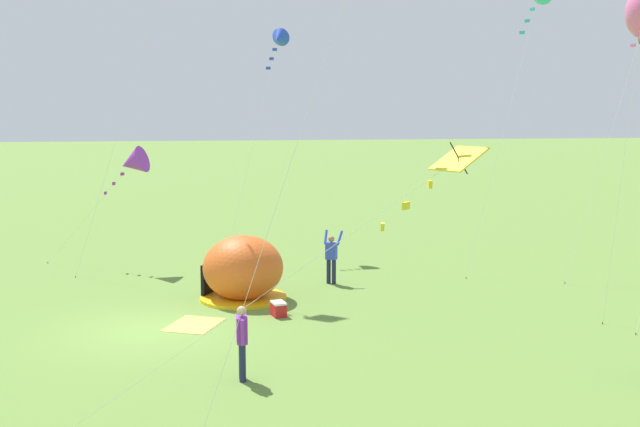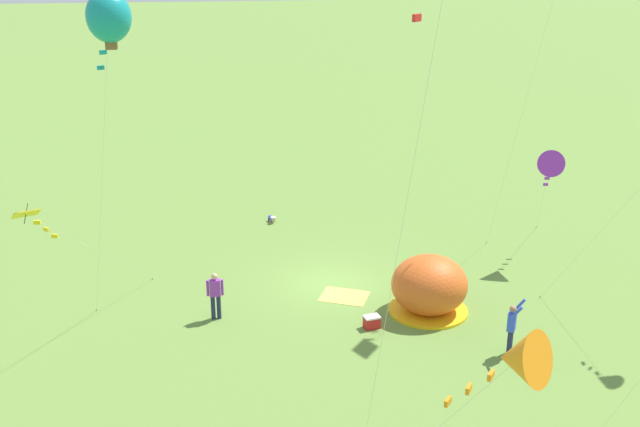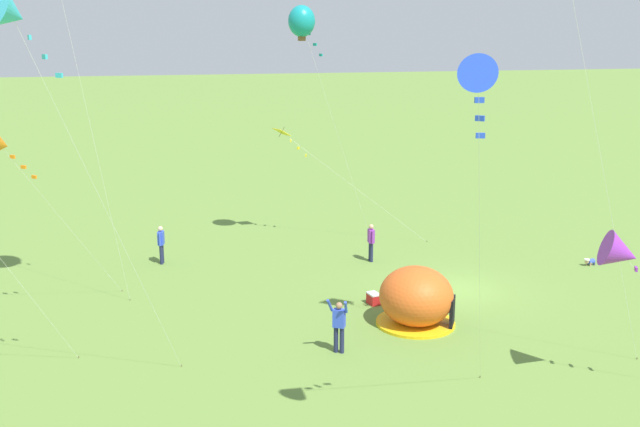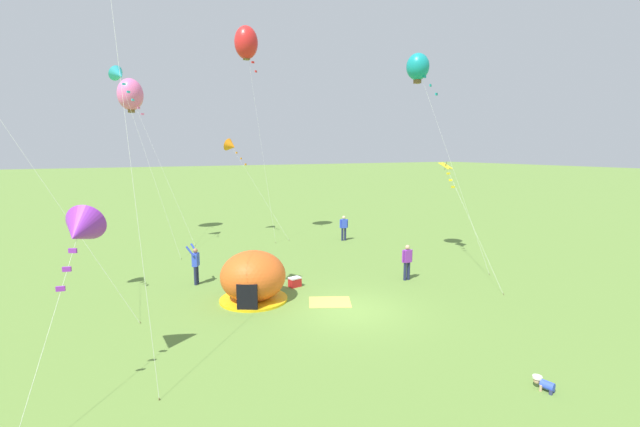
% 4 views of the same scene
% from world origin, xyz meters
% --- Properties ---
extents(ground_plane, '(300.00, 300.00, 0.00)m').
position_xyz_m(ground_plane, '(0.00, 0.00, 0.00)').
color(ground_plane, olive).
extents(popup_tent, '(2.81, 2.81, 2.10)m').
position_xyz_m(popup_tent, '(-3.03, 2.82, 1.00)').
color(popup_tent, '#D8591E').
rests_on(popup_tent, ground).
extents(picnic_blanket, '(2.09, 1.91, 0.01)m').
position_xyz_m(picnic_blanket, '(-0.31, 1.17, 0.01)').
color(picnic_blanket, gold).
rests_on(picnic_blanket, ground).
extents(cooler_box, '(0.59, 0.46, 0.44)m').
position_xyz_m(cooler_box, '(-0.78, 3.67, 0.22)').
color(cooler_box, red).
rests_on(cooler_box, ground).
extents(toddler_crawling, '(0.34, 0.55, 0.32)m').
position_xyz_m(toddler_crawling, '(1.56, -7.09, 0.18)').
color(toddler_crawling, blue).
rests_on(toddler_crawling, ground).
extents(person_watching_sky, '(0.59, 0.25, 1.72)m').
position_xyz_m(person_watching_sky, '(4.43, 2.15, 0.96)').
color(person_watching_sky, '#1E2347').
rests_on(person_watching_sky, ground).
extents(person_flying_kite, '(0.66, 0.72, 1.89)m').
position_xyz_m(person_flying_kite, '(-4.72, 6.10, 1.00)').
color(person_flying_kite, '#1E2347').
rests_on(person_flying_kite, ground).
extents(kite_teal, '(2.41, 4.48, 11.21)m').
position_xyz_m(kite_teal, '(6.85, 4.75, 10.51)').
color(kite_teal, silver).
rests_on(kite_teal, ground).
extents(kite_yellow, '(3.20, 7.14, 5.55)m').
position_xyz_m(kite_yellow, '(9.40, 4.89, 4.99)').
color(kite_yellow, silver).
rests_on(kite_yellow, ground).
extents(kite_purple, '(2.19, 4.31, 4.77)m').
position_xyz_m(kite_purple, '(-8.97, -0.89, 4.11)').
color(kite_purple, silver).
rests_on(kite_purple, ground).
extents(kite_orange, '(3.53, 4.16, 7.00)m').
position_xyz_m(kite_orange, '(0.05, 16.52, 6.45)').
color(kite_orange, silver).
rests_on(kite_orange, ground).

